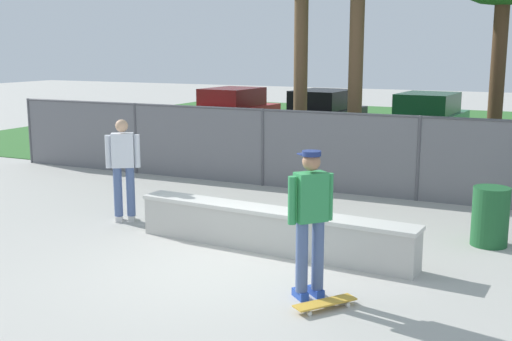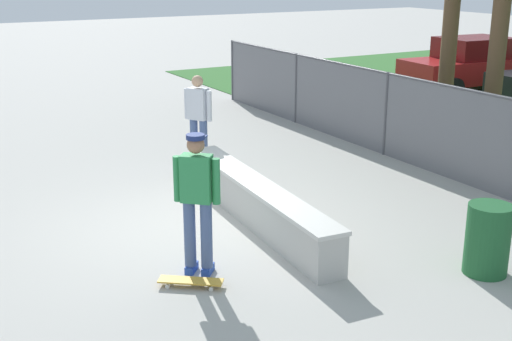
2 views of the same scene
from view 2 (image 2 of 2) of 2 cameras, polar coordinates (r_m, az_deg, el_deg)
ground_plane at (r=10.25m, az=-5.83°, el=-4.77°), size 80.00×80.00×0.00m
concrete_ledge at (r=10.25m, az=0.02°, el=-2.72°), size 4.56×0.81×0.65m
skateboarder at (r=8.37m, az=-5.02°, el=-2.29°), size 0.45×0.47×1.84m
skateboard at (r=8.41m, az=-5.57°, el=-9.33°), size 0.64×0.76×0.09m
chainlink_fence at (r=12.85m, az=15.88°, el=3.57°), size 17.17×0.07×1.73m
car_red at (r=22.11m, az=17.70°, el=8.59°), size 2.27×4.33×1.66m
bystander at (r=12.86m, az=-4.92°, el=4.48°), size 0.52×0.42×1.82m
trash_bin at (r=9.05m, az=19.07°, el=-5.55°), size 0.56×0.56×0.93m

